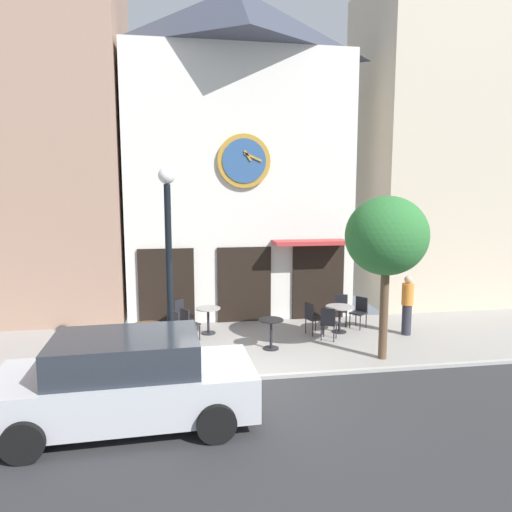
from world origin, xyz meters
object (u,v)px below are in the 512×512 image
Objects in this scene: cafe_table_leftmost at (208,316)px; cafe_chair_near_tree at (173,326)px; street_tree at (387,237)px; cafe_chair_left_end at (188,322)px; cafe_chair_mid_row at (182,313)px; cafe_chair_by_entrance at (312,316)px; pedestrian_orange at (407,304)px; street_lamp at (169,271)px; cafe_table_center_left at (147,333)px; parked_car_silver at (127,381)px; cafe_chair_facing_street at (360,310)px; cafe_table_near_curb at (340,313)px; cafe_table_center_right at (271,329)px; cafe_chair_corner at (341,307)px; cafe_chair_curbside at (328,321)px.

cafe_chair_near_tree reaches higher than cafe_table_leftmost.
street_tree is 4.30× the size of cafe_chair_left_end.
cafe_chair_mid_row reaches higher than cafe_table_leftmost.
cafe_chair_near_tree is (-4.96, 1.70, -2.39)m from street_tree.
cafe_chair_by_entrance is 2.66m from pedestrian_orange.
street_lamp is 2.25m from cafe_table_center_left.
street_tree reaches higher than cafe_table_center_left.
pedestrian_orange is at bearing 29.04° from parked_car_silver.
cafe_chair_facing_street is at bearing 5.47° from cafe_chair_left_end.
pedestrian_orange reaches higher than cafe_chair_near_tree.
cafe_table_near_curb is (4.65, 2.25, -1.71)m from street_lamp.
cafe_table_leftmost is at bearing 133.94° from cafe_table_center_right.
cafe_chair_facing_street is 1.00× the size of cafe_chair_corner.
cafe_chair_left_end and cafe_chair_corner have the same top height.
cafe_chair_left_end is at bearing 39.86° from cafe_table_center_left.
cafe_table_near_curb is at bearing 10.33° from cafe_table_center_left.
cafe_chair_curbside is (-0.55, -0.66, -0.03)m from cafe_table_near_curb.
parked_car_silver reaches higher than cafe_table_center_left.
cafe_table_center_right is at bearing -13.98° from cafe_chair_near_tree.
cafe_chair_by_entrance is at bearing -10.89° from cafe_table_leftmost.
cafe_table_near_curb is at bearing -10.81° from cafe_chair_mid_row.
street_tree reaches higher than cafe_chair_near_tree.
cafe_table_leftmost is 2.90m from cafe_chair_by_entrance.
street_lamp reaches higher than cafe_table_center_left.
street_tree reaches higher than cafe_table_leftmost.
cafe_chair_facing_street is 1.00× the size of cafe_chair_near_tree.
street_lamp is at bearing -154.15° from cafe_table_near_curb.
cafe_chair_curbside is 0.54× the size of pedestrian_orange.
cafe_chair_corner is 1.00× the size of cafe_chair_curbside.
cafe_chair_near_tree is (0.61, 0.49, -0.01)m from cafe_table_center_left.
street_lamp is at bearing -150.32° from cafe_chair_by_entrance.
cafe_table_center_left is 3.49m from parked_car_silver.
cafe_table_leftmost is (-4.00, 2.63, -2.40)m from street_tree.
street_lamp is 2.68× the size of pedestrian_orange.
cafe_chair_facing_street is at bearing -43.58° from cafe_chair_corner.
pedestrian_orange is (1.46, 1.67, -2.06)m from street_tree.
cafe_chair_by_entrance is 0.65m from cafe_chair_curbside.
cafe_chair_corner is (2.50, 1.85, 0.02)m from cafe_table_center_right.
cafe_table_leftmost is 2.15m from cafe_table_center_right.
cafe_chair_mid_row is at bearing 153.05° from cafe_table_leftmost.
pedestrian_orange is (2.32, 0.16, 0.33)m from cafe_chair_curbside.
cafe_table_near_curb is at bearing -111.69° from cafe_chair_corner.
cafe_chair_by_entrance is (4.42, 0.88, -0.01)m from cafe_table_center_left.
cafe_chair_facing_street is 0.54× the size of pedestrian_orange.
pedestrian_orange is at bearing -9.05° from cafe_chair_by_entrance.
cafe_table_near_curb is 0.82m from cafe_chair_facing_street.
parked_car_silver is at bearing -140.23° from cafe_table_near_curb.
cafe_chair_mid_row is 0.21× the size of parked_car_silver.
cafe_table_leftmost is 0.82× the size of cafe_chair_corner.
cafe_chair_mid_row and cafe_chair_curbside have the same top height.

